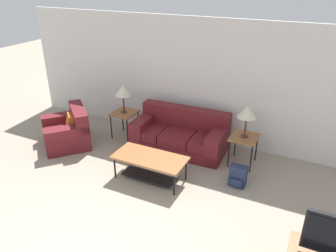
{
  "coord_description": "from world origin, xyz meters",
  "views": [
    {
      "loc": [
        2.2,
        -1.69,
        3.4
      ],
      "look_at": [
        -0.18,
        3.21,
        0.8
      ],
      "focal_mm": 35.0,
      "sensor_mm": 36.0,
      "label": 1
    }
  ],
  "objects_px": {
    "coffee_table": "(150,163)",
    "backpack": "(238,176)",
    "side_table_right": "(244,140)",
    "table_lamp_left": "(123,91)",
    "table_lamp_right": "(247,112)",
    "armchair": "(68,132)",
    "side_table_left": "(124,115)",
    "couch": "(180,135)"
  },
  "relations": [
    {
      "from": "coffee_table",
      "to": "backpack",
      "type": "bearing_deg",
      "value": 18.63
    },
    {
      "from": "side_table_right",
      "to": "table_lamp_left",
      "type": "distance_m",
      "value": 2.71
    },
    {
      "from": "table_lamp_right",
      "to": "table_lamp_left",
      "type": "bearing_deg",
      "value": 180.0
    },
    {
      "from": "table_lamp_left",
      "to": "table_lamp_right",
      "type": "relative_size",
      "value": 1.0
    },
    {
      "from": "armchair",
      "to": "side_table_right",
      "type": "height_order",
      "value": "armchair"
    },
    {
      "from": "side_table_left",
      "to": "side_table_right",
      "type": "height_order",
      "value": "same"
    },
    {
      "from": "side_table_right",
      "to": "armchair",
      "type": "bearing_deg",
      "value": -166.77
    },
    {
      "from": "coffee_table",
      "to": "side_table_right",
      "type": "bearing_deg",
      "value": 42.02
    },
    {
      "from": "side_table_left",
      "to": "table_lamp_right",
      "type": "relative_size",
      "value": 0.95
    },
    {
      "from": "couch",
      "to": "table_lamp_right",
      "type": "relative_size",
      "value": 3.12
    },
    {
      "from": "side_table_right",
      "to": "table_lamp_left",
      "type": "height_order",
      "value": "table_lamp_left"
    },
    {
      "from": "backpack",
      "to": "table_lamp_right",
      "type": "bearing_deg",
      "value": 98.4
    },
    {
      "from": "coffee_table",
      "to": "table_lamp_left",
      "type": "xyz_separation_m",
      "value": [
        -1.3,
        1.22,
        0.75
      ]
    },
    {
      "from": "couch",
      "to": "coffee_table",
      "type": "distance_m",
      "value": 1.27
    },
    {
      "from": "armchair",
      "to": "side_table_left",
      "type": "bearing_deg",
      "value": 42.89
    },
    {
      "from": "couch",
      "to": "table_lamp_left",
      "type": "bearing_deg",
      "value": -177.85
    },
    {
      "from": "couch",
      "to": "side_table_right",
      "type": "xyz_separation_m",
      "value": [
        1.33,
        -0.05,
        0.23
      ]
    },
    {
      "from": "backpack",
      "to": "couch",
      "type": "bearing_deg",
      "value": 151.64
    },
    {
      "from": "couch",
      "to": "coffee_table",
      "type": "height_order",
      "value": "couch"
    },
    {
      "from": "armchair",
      "to": "table_lamp_left",
      "type": "bearing_deg",
      "value": 42.89
    },
    {
      "from": "table_lamp_left",
      "to": "table_lamp_right",
      "type": "bearing_deg",
      "value": 0.0
    },
    {
      "from": "couch",
      "to": "armchair",
      "type": "distance_m",
      "value": 2.39
    },
    {
      "from": "coffee_table",
      "to": "backpack",
      "type": "distance_m",
      "value": 1.54
    },
    {
      "from": "armchair",
      "to": "table_lamp_right",
      "type": "xyz_separation_m",
      "value": [
        3.55,
        0.84,
        0.79
      ]
    },
    {
      "from": "couch",
      "to": "side_table_left",
      "type": "distance_m",
      "value": 1.35
    },
    {
      "from": "couch",
      "to": "armchair",
      "type": "relative_size",
      "value": 1.44
    },
    {
      "from": "armchair",
      "to": "table_lamp_right",
      "type": "relative_size",
      "value": 2.17
    },
    {
      "from": "table_lamp_left",
      "to": "coffee_table",
      "type": "bearing_deg",
      "value": -42.98
    },
    {
      "from": "armchair",
      "to": "couch",
      "type": "bearing_deg",
      "value": 21.7
    },
    {
      "from": "table_lamp_left",
      "to": "backpack",
      "type": "height_order",
      "value": "table_lamp_left"
    },
    {
      "from": "coffee_table",
      "to": "table_lamp_left",
      "type": "bearing_deg",
      "value": 137.02
    },
    {
      "from": "side_table_left",
      "to": "table_lamp_right",
      "type": "bearing_deg",
      "value": 0.0
    },
    {
      "from": "coffee_table",
      "to": "table_lamp_right",
      "type": "height_order",
      "value": "table_lamp_right"
    },
    {
      "from": "armchair",
      "to": "side_table_right",
      "type": "bearing_deg",
      "value": 13.23
    },
    {
      "from": "couch",
      "to": "armchair",
      "type": "height_order",
      "value": "couch"
    },
    {
      "from": "couch",
      "to": "backpack",
      "type": "relative_size",
      "value": 5.19
    },
    {
      "from": "couch",
      "to": "side_table_right",
      "type": "distance_m",
      "value": 1.35
    },
    {
      "from": "backpack",
      "to": "table_lamp_left",
      "type": "bearing_deg",
      "value": 165.29
    },
    {
      "from": "coffee_table",
      "to": "backpack",
      "type": "xyz_separation_m",
      "value": [
        1.46,
        0.49,
        -0.15
      ]
    },
    {
      "from": "coffee_table",
      "to": "backpack",
      "type": "height_order",
      "value": "coffee_table"
    },
    {
      "from": "side_table_left",
      "to": "coffee_table",
      "type": "bearing_deg",
      "value": -42.98
    },
    {
      "from": "table_lamp_right",
      "to": "side_table_right",
      "type": "bearing_deg",
      "value": -90.0
    }
  ]
}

